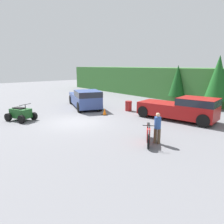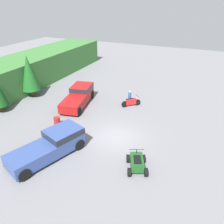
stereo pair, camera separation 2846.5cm
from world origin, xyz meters
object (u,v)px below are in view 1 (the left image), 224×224
object	(u,v)px
pickup_truck_red	(183,108)
traffic_cone	(105,112)
dirt_bike	(148,134)
pickup_truck_second	(85,98)
rider_person	(157,127)
quad_atv	(21,114)
steel_barrel	(128,106)

from	to	relation	value
pickup_truck_red	traffic_cone	xyz separation A→B (m)	(-5.04, -3.37, -0.69)
pickup_truck_red	dirt_bike	size ratio (longest dim) A/B	3.52
pickup_truck_second	rider_person	bearing A→B (deg)	7.54
quad_atv	pickup_truck_second	bearing A→B (deg)	76.16
pickup_truck_red	dirt_bike	distance (m)	5.83
dirt_bike	traffic_cone	xyz separation A→B (m)	(-6.64, 2.22, -0.23)
pickup_truck_second	steel_barrel	xyz separation A→B (m)	(3.54, 2.25, -0.50)
rider_person	traffic_cone	size ratio (longest dim) A/B	2.97
pickup_truck_second	dirt_bike	distance (m)	10.51
dirt_bike	traffic_cone	size ratio (longest dim) A/B	3.09
pickup_truck_second	rider_person	size ratio (longest dim) A/B	3.69
traffic_cone	rider_person	bearing A→B (deg)	-15.35
quad_atv	rider_person	distance (m)	10.24
pickup_truck_red	quad_atv	world-z (taller)	pickup_truck_red
dirt_bike	rider_person	size ratio (longest dim) A/B	1.04
pickup_truck_red	traffic_cone	bearing A→B (deg)	-157.91
pickup_truck_red	quad_atv	xyz separation A→B (m)	(-7.52, -9.21, -0.45)
dirt_bike	steel_barrel	world-z (taller)	dirt_bike
pickup_truck_red	steel_barrel	bearing A→B (deg)	176.31
quad_atv	rider_person	world-z (taller)	rider_person
dirt_bike	pickup_truck_red	bearing A→B (deg)	153.96
pickup_truck_red	dirt_bike	world-z (taller)	pickup_truck_red
quad_atv	rider_person	bearing A→B (deg)	-0.74
pickup_truck_red	dirt_bike	bearing A→B (deg)	-85.67
pickup_truck_red	quad_atv	bearing A→B (deg)	-140.89
dirt_bike	pickup_truck_second	bearing A→B (deg)	-146.56
pickup_truck_red	traffic_cone	world-z (taller)	pickup_truck_red
steel_barrel	quad_atv	bearing A→B (deg)	-106.35
dirt_bike	quad_atv	xyz separation A→B (m)	(-9.12, -3.63, 0.01)
quad_atv	rider_person	xyz separation A→B (m)	(9.45, 3.93, 0.39)
steel_barrel	pickup_truck_red	bearing A→B (deg)	7.97
pickup_truck_red	rider_person	size ratio (longest dim) A/B	3.66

